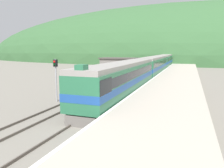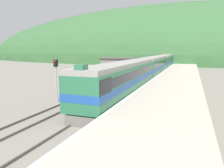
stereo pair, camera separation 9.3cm
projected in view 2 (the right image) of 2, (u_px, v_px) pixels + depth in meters
track_main at (168, 67)px, 67.38m from camera, size 1.52×180.00×0.16m
track_siding at (155, 66)px, 68.70m from camera, size 1.52×180.00×0.16m
platform at (181, 72)px, 47.10m from camera, size 6.63×140.00×1.04m
distant_hills at (178, 60)px, 116.40m from camera, size 234.08×105.34×55.47m
station_shed at (119, 65)px, 50.73m from camera, size 8.38×4.69×3.43m
express_train_lead_car at (122, 79)px, 23.35m from camera, size 3.00×19.84×4.24m
carriage_second at (154, 66)px, 42.86m from camera, size 2.99×19.99×3.88m
carriage_third at (166, 61)px, 62.22m from camera, size 2.99×19.99×3.88m
carriage_fourth at (173, 58)px, 81.59m from camera, size 2.99×19.99×3.88m
signal_post_siding at (56, 71)px, 21.73m from camera, size 0.36×0.42×4.32m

